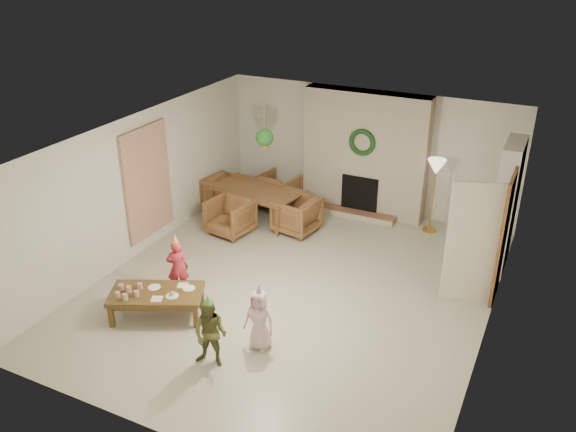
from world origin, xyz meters
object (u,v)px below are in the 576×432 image
Objects in this scene: dining_table at (256,204)px; child_plaid at (210,334)px; child_pink at (259,320)px; dining_chair_right at (296,215)px; dining_chair_near at (230,217)px; child_red at (178,268)px; dining_chair_left at (225,194)px; coffee_table_top at (156,294)px; dining_chair_far at (279,190)px.

dining_table is 1.84× the size of child_plaid.
child_pink is (2.03, -3.60, 0.13)m from dining_table.
child_pink is at bearing 26.18° from dining_chair_right.
dining_chair_right is (0.97, -0.16, 0.03)m from dining_table.
child_red is at bearing -71.51° from dining_chair_near.
dining_chair_left is at bearing 111.08° from child_plaid.
dining_table is at bearing 103.18° from child_plaid.
dining_chair_near is at bearing 73.65° from coffee_table_top.
child_red is at bearing 100.81° from dining_chair_far.
dining_chair_right is at bearing -90.00° from dining_chair_left.
dining_chair_left is (-0.91, -0.65, 0.00)m from dining_chair_far.
coffee_table_top is 1.45× the size of child_red.
dining_chair_right is 0.56× the size of coffee_table_top.
child_pink is (1.06, -3.44, 0.10)m from dining_chair_right.
child_plaid is at bearing 115.97° from dining_chair_far.
dining_chair_left is at bearing -90.00° from dining_chair_right.
coffee_table_top is at bearing 64.93° from child_red.
child_pink is at bearing -51.43° from dining_table.
dining_table is 4.13m from child_pink.
child_plaid reaches higher than child_red.
dining_chair_right is (0.85, -0.94, 0.00)m from dining_chair_far.
dining_chair_far is 3.75m from child_red.
child_pink is at bearing -43.45° from dining_chair_near.
child_plaid reaches higher than dining_chair_far.
coffee_table_top is (1.08, -3.74, 0.04)m from dining_chair_left.
dining_chair_left is 4.96m from child_plaid.
dining_table is at bearing 90.00° from dining_chair_near.
dining_chair_near is 1.12m from dining_chair_left.
dining_table is 0.99m from dining_chair_right.
child_red reaches higher than child_pink.
dining_chair_near reaches higher than dining_table.
dining_table is at bearing -116.56° from child_red.
dining_chair_right is at bearing 141.34° from dining_chair_far.
coffee_table_top is 1.51× the size of child_pink.
dining_chair_right is at bearing 91.19° from child_plaid.
dining_chair_right is at bearing -0.00° from dining_table.
coffee_table_top is at bearing 101.45° from dining_chair_far.
dining_chair_far is (0.13, 0.78, 0.03)m from dining_table.
child_plaid is at bearing 107.42° from child_red.
dining_chair_near is at bearing 90.00° from dining_chair_far.
dining_chair_far is 0.56× the size of coffee_table_top.
dining_table is at bearing -90.00° from dining_chair_left.
dining_chair_right is (1.10, 0.62, 0.00)m from dining_chair_near.
dining_chair_right reaches higher than dining_table.
dining_chair_left is 0.85× the size of child_pink.
child_red reaches higher than dining_chair_left.
dining_chair_far is at bearing 112.65° from child_pink.
dining_chair_far and dining_chair_right have the same top height.
dining_chair_far is 5.21m from child_plaid.
dining_chair_far reaches higher than dining_table.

